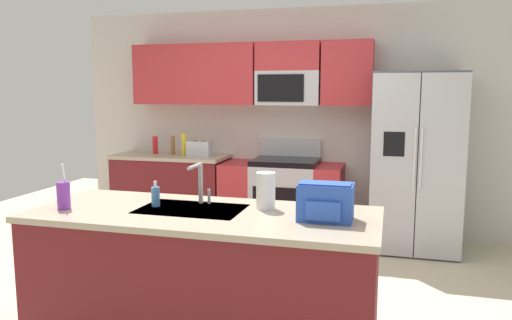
# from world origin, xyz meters

# --- Properties ---
(ground_plane) EXTENTS (9.00, 9.00, 0.00)m
(ground_plane) POSITION_xyz_m (0.00, 0.00, 0.00)
(ground_plane) COLOR beige
(ground_plane) RESTS_ON ground
(kitchen_wall_unit) EXTENTS (5.20, 0.43, 2.60)m
(kitchen_wall_unit) POSITION_xyz_m (-0.14, 2.08, 1.47)
(kitchen_wall_unit) COLOR beige
(kitchen_wall_unit) RESTS_ON ground
(back_counter) EXTENTS (1.36, 0.63, 0.90)m
(back_counter) POSITION_xyz_m (-1.38, 1.80, 0.45)
(back_counter) COLOR maroon
(back_counter) RESTS_ON ground
(range_oven) EXTENTS (1.36, 0.61, 1.10)m
(range_oven) POSITION_xyz_m (-0.01, 1.80, 0.44)
(range_oven) COLOR #B7BABF
(range_oven) RESTS_ON ground
(refrigerator) EXTENTS (0.90, 0.76, 1.85)m
(refrigerator) POSITION_xyz_m (1.41, 1.73, 0.93)
(refrigerator) COLOR #4C4F54
(refrigerator) RESTS_ON ground
(island_counter) EXTENTS (2.22, 0.89, 0.90)m
(island_counter) POSITION_xyz_m (0.02, -0.73, 0.45)
(island_counter) COLOR maroon
(island_counter) RESTS_ON ground
(toaster) EXTENTS (0.28, 0.16, 0.18)m
(toaster) POSITION_xyz_m (-0.99, 1.75, 0.99)
(toaster) COLOR #B7BABF
(toaster) RESTS_ON back_counter
(pepper_mill) EXTENTS (0.05, 0.05, 0.22)m
(pepper_mill) POSITION_xyz_m (-1.36, 1.80, 1.01)
(pepper_mill) COLOR brown
(pepper_mill) RESTS_ON back_counter
(bottle_red) EXTENTS (0.06, 0.06, 0.21)m
(bottle_red) POSITION_xyz_m (-1.60, 1.82, 1.01)
(bottle_red) COLOR red
(bottle_red) RESTS_ON back_counter
(bottle_yellow) EXTENTS (0.06, 0.06, 0.26)m
(bottle_yellow) POSITION_xyz_m (-1.20, 1.76, 1.03)
(bottle_yellow) COLOR yellow
(bottle_yellow) RESTS_ON back_counter
(sink_faucet) EXTENTS (0.08, 0.21, 0.28)m
(sink_faucet) POSITION_xyz_m (-0.08, -0.54, 1.07)
(sink_faucet) COLOR #B7BABF
(sink_faucet) RESTS_ON island_counter
(drink_cup_purple) EXTENTS (0.08, 0.08, 0.30)m
(drink_cup_purple) POSITION_xyz_m (-0.88, -0.90, 0.99)
(drink_cup_purple) COLOR purple
(drink_cup_purple) RESTS_ON island_counter
(soap_dispenser) EXTENTS (0.06, 0.06, 0.17)m
(soap_dispenser) POSITION_xyz_m (-0.34, -0.68, 0.97)
(soap_dispenser) COLOR #4C8CD8
(soap_dispenser) RESTS_ON island_counter
(paper_towel_roll) EXTENTS (0.12, 0.12, 0.24)m
(paper_towel_roll) POSITION_xyz_m (0.39, -0.55, 1.02)
(paper_towel_roll) COLOR white
(paper_towel_roll) RESTS_ON island_counter
(backpack) EXTENTS (0.32, 0.22, 0.23)m
(backpack) POSITION_xyz_m (0.80, -0.74, 1.02)
(backpack) COLOR blue
(backpack) RESTS_ON island_counter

